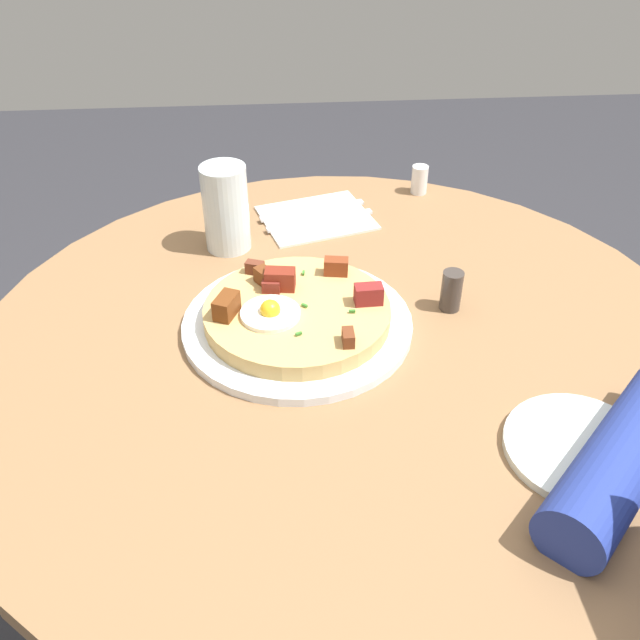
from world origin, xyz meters
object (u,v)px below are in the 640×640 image
(dining_table, at_px, (340,436))
(breakfast_pizza, at_px, (296,311))
(bread_plate, at_px, (580,449))
(pepper_shaker, at_px, (451,291))
(knife, at_px, (312,210))
(salt_shaker, at_px, (419,180))
(pizza_plate, at_px, (297,324))
(fork, at_px, (320,220))
(water_glass, at_px, (226,208))

(dining_table, height_order, breakfast_pizza, breakfast_pizza)
(bread_plate, distance_m, pepper_shaker, 0.28)
(bread_plate, height_order, knife, bread_plate)
(knife, bearing_deg, salt_shaker, 2.58)
(pizza_plate, distance_m, fork, 0.28)
(pepper_shaker, bearing_deg, bread_plate, -73.59)
(pizza_plate, bearing_deg, water_glass, 113.99)
(dining_table, distance_m, breakfast_pizza, 0.22)
(pepper_shaker, bearing_deg, fork, 122.54)
(fork, xyz_separation_m, pepper_shaker, (0.16, -0.24, 0.02))
(dining_table, relative_size, pizza_plate, 3.21)
(dining_table, distance_m, water_glass, 0.37)
(breakfast_pizza, bearing_deg, water_glass, 113.73)
(fork, distance_m, salt_shaker, 0.21)
(fork, distance_m, pepper_shaker, 0.29)
(bread_plate, bearing_deg, dining_table, 137.10)
(pizza_plate, xyz_separation_m, breakfast_pizza, (-0.00, 0.00, 0.02))
(pizza_plate, bearing_deg, breakfast_pizza, 144.49)
(dining_table, bearing_deg, water_glass, 122.40)
(bread_plate, xyz_separation_m, fork, (-0.23, 0.51, 0.00))
(knife, xyz_separation_m, salt_shaker, (0.19, 0.06, 0.02))
(bread_plate, bearing_deg, water_glass, 130.11)
(pizza_plate, distance_m, salt_shaker, 0.44)
(breakfast_pizza, bearing_deg, fork, 79.14)
(fork, xyz_separation_m, water_glass, (-0.14, -0.06, 0.06))
(water_glass, xyz_separation_m, salt_shaker, (0.32, 0.16, -0.04))
(knife, height_order, water_glass, water_glass)
(bread_plate, relative_size, knife, 0.88)
(knife, bearing_deg, bread_plate, -82.01)
(knife, xyz_separation_m, water_glass, (-0.13, -0.09, 0.06))
(water_glass, height_order, salt_shaker, water_glass)
(pizza_plate, bearing_deg, dining_table, -24.52)
(knife, bearing_deg, pizza_plate, -113.65)
(knife, distance_m, salt_shaker, 0.20)
(dining_table, relative_size, bread_plate, 6.01)
(fork, height_order, salt_shaker, salt_shaker)
(pepper_shaker, bearing_deg, water_glass, 148.41)
(bread_plate, height_order, water_glass, water_glass)
(pizza_plate, distance_m, breakfast_pizza, 0.02)
(bread_plate, bearing_deg, breakfast_pizza, 140.16)
(breakfast_pizza, bearing_deg, salt_shaker, 57.89)
(pizza_plate, relative_size, pepper_shaker, 5.24)
(dining_table, bearing_deg, salt_shaker, 66.34)
(pepper_shaker, bearing_deg, dining_table, -160.47)
(bread_plate, distance_m, knife, 0.60)
(pizza_plate, relative_size, breakfast_pizza, 1.24)
(fork, relative_size, water_glass, 1.37)
(fork, bearing_deg, breakfast_pizza, -117.03)
(breakfast_pizza, bearing_deg, dining_table, -24.86)
(dining_table, height_order, fork, fork)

